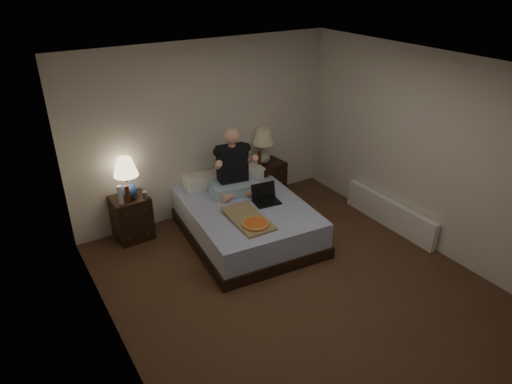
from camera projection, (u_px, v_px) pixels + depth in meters
floor at (297, 286)px, 5.35m from camera, size 4.00×4.50×0.00m
ceiling at (308, 71)px, 4.21m from camera, size 4.00×4.50×0.00m
wall_back at (206, 130)px, 6.48m from camera, size 4.00×0.00×2.50m
wall_front at (503, 319)px, 3.08m from camera, size 4.00×0.00×2.50m
wall_left at (111, 248)px, 3.83m from camera, size 0.00×4.50×2.50m
wall_right at (429, 153)px, 5.72m from camera, size 0.00×4.50×2.50m
bed at (245, 219)px, 6.23m from camera, size 1.66×2.11×0.49m
nightstand_left at (132, 217)px, 6.16m from camera, size 0.49×0.44×0.61m
nightstand_right at (267, 180)px, 7.19m from camera, size 0.52×0.48×0.62m
lamp_left at (127, 178)px, 5.89m from camera, size 0.34×0.34×0.56m
lamp_right at (263, 146)px, 6.88m from camera, size 0.38×0.38×0.56m
water_bottle at (120, 195)px, 5.81m from camera, size 0.07×0.07×0.25m
soda_can at (145, 195)px, 5.97m from camera, size 0.07×0.07×0.10m
beer_bottle_left at (127, 194)px, 5.86m from camera, size 0.06×0.06×0.23m
beer_bottle_right at (259, 159)px, 6.88m from camera, size 0.06×0.06×0.23m
person at (233, 162)px, 6.21m from camera, size 0.74×0.62×0.93m
laptop at (267, 195)px, 6.08m from camera, size 0.38×0.32×0.24m
pizza_box at (256, 224)px, 5.56m from camera, size 0.42×0.77×0.08m
radiator at (389, 213)px, 6.48m from camera, size 0.10×1.60×0.40m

